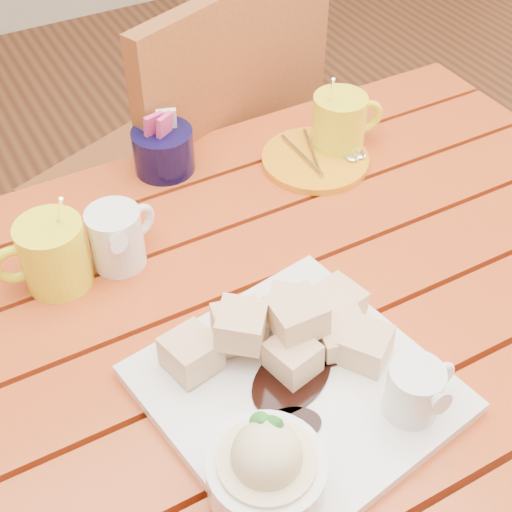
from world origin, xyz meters
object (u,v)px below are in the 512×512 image
table (260,374)px  coffee_mug_right (340,122)px  dessert_plate (294,394)px  chair_far (197,177)px  coffee_mug_left (52,254)px  orange_saucer (316,159)px

table → coffee_mug_right: size_ratio=8.65×
dessert_plate → coffee_mug_right: coffee_mug_right is taller
chair_far → coffee_mug_left: bearing=24.3°
dessert_plate → orange_saucer: (0.27, 0.37, -0.03)m
dessert_plate → coffee_mug_left: coffee_mug_left is taller
dessert_plate → table: bearing=75.7°
coffee_mug_right → chair_far: 0.41m
orange_saucer → chair_far: (-0.07, 0.31, -0.22)m
orange_saucer → chair_far: 0.39m
dessert_plate → coffee_mug_left: size_ratio=2.39×
coffee_mug_left → orange_saucer: (0.43, 0.06, -0.04)m
coffee_mug_left → orange_saucer: coffee_mug_left is taller
table → orange_saucer: 0.35m
dessert_plate → orange_saucer: size_ratio=2.03×
coffee_mug_right → chair_far: bearing=117.7°
table → orange_saucer: orange_saucer is taller
chair_far → table: bearing=51.9°
coffee_mug_left → table: bearing=-36.4°
table → orange_saucer: bearing=46.0°
table → dessert_plate: (-0.03, -0.13, 0.14)m
table → coffee_mug_right: bearing=42.1°
dessert_plate → coffee_mug_left: (-0.16, 0.32, 0.01)m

